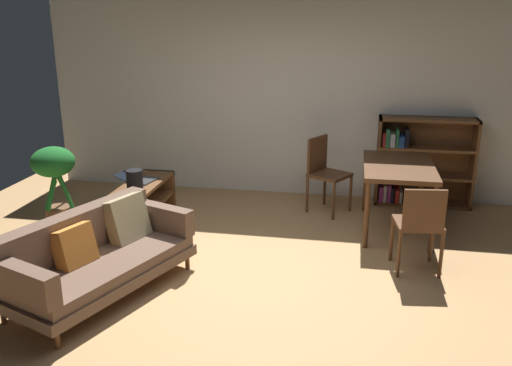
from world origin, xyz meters
TOP-DOWN VIEW (x-y plane):
  - ground_plane at (0.00, 0.00)m, footprint 8.16×8.16m
  - back_wall_panel at (0.00, 2.70)m, footprint 6.80×0.10m
  - fabric_couch at (-1.36, -0.50)m, footprint 1.35×1.90m
  - media_console at (-1.58, 1.13)m, footprint 0.41×1.24m
  - open_laptop at (-1.67, 1.27)m, footprint 0.51×0.40m
  - desk_speaker at (-1.53, 0.84)m, footprint 0.18×0.18m
  - potted_floor_plant at (-2.59, 0.97)m, footprint 0.50×0.54m
  - dining_table at (1.38, 1.50)m, footprint 0.78×1.26m
  - dining_chair_near at (0.52, 2.01)m, footprint 0.59×0.59m
  - dining_chair_far at (1.53, 0.41)m, footprint 0.48×0.46m
  - bookshelf at (1.70, 2.52)m, footprint 1.23×0.32m

SIDE VIEW (x-z plane):
  - ground_plane at x=0.00m, z-range 0.00..0.00m
  - media_console at x=-1.58m, z-range 0.00..0.50m
  - fabric_couch at x=-1.36m, z-range -0.01..0.75m
  - dining_chair_far at x=1.53m, z-range 0.07..0.96m
  - open_laptop at x=-1.67m, z-range 0.49..0.56m
  - dining_chair_near at x=0.52m, z-range 0.07..1.02m
  - bookshelf at x=1.70m, z-range -0.02..1.15m
  - desk_speaker at x=-1.53m, z-range 0.51..0.76m
  - potted_floor_plant at x=-2.59m, z-range 0.18..1.13m
  - dining_table at x=1.38m, z-range 0.31..1.10m
  - back_wall_panel at x=0.00m, z-range 0.00..2.70m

